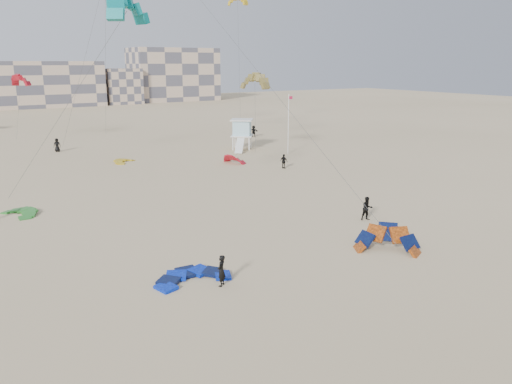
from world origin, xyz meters
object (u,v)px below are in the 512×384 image
kite_ground_blue (192,280)px  kitesurfer_main (221,271)px  lifeguard_tower_near (242,134)px  kite_ground_orange (387,251)px

kite_ground_blue → kitesurfer_main: 1.99m
kitesurfer_main → lifeguard_tower_near: size_ratio=0.28×
kite_ground_blue → lifeguard_tower_near: (23.88, 35.70, 2.04)m
kite_ground_blue → kitesurfer_main: bearing=-51.9°
kite_ground_orange → lifeguard_tower_near: bearing=118.9°
kite_ground_orange → kitesurfer_main: size_ratio=2.37×
kite_ground_blue → kitesurfer_main: size_ratio=2.29×
kite_ground_orange → lifeguard_tower_near: (11.56, 38.15, 2.04)m
kite_ground_orange → kitesurfer_main: kite_ground_orange is taller
kite_ground_blue → kite_ground_orange: 12.56m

